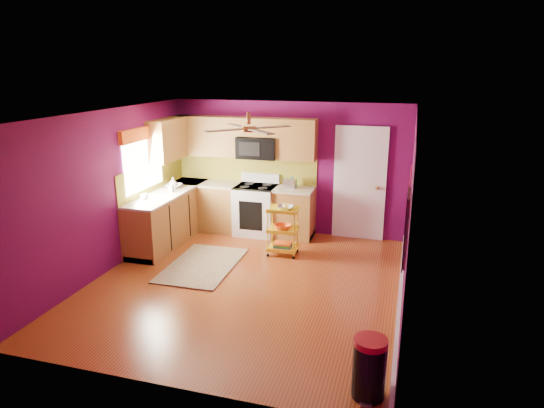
% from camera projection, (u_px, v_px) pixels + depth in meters
% --- Properties ---
extents(ground, '(5.00, 5.00, 0.00)m').
position_uv_depth(ground, '(246.00, 283.00, 7.23)').
color(ground, maroon).
rests_on(ground, ground).
extents(room_envelope, '(4.54, 5.04, 2.52)m').
position_uv_depth(room_envelope, '(247.00, 177.00, 6.77)').
color(room_envelope, '#590A45').
rests_on(room_envelope, ground).
extents(lower_cabinets, '(2.81, 2.31, 0.94)m').
position_uv_depth(lower_cabinets, '(210.00, 214.00, 9.15)').
color(lower_cabinets, brown).
rests_on(lower_cabinets, ground).
extents(electric_range, '(0.76, 0.66, 1.13)m').
position_uv_depth(electric_range, '(256.00, 209.00, 9.25)').
color(electric_range, white).
rests_on(electric_range, ground).
extents(upper_cabinetry, '(2.80, 2.30, 1.26)m').
position_uv_depth(upper_cabinetry, '(220.00, 139.00, 9.07)').
color(upper_cabinetry, brown).
rests_on(upper_cabinetry, ground).
extents(left_window, '(0.08, 1.35, 1.08)m').
position_uv_depth(left_window, '(143.00, 150.00, 8.31)').
color(left_window, white).
rests_on(left_window, ground).
extents(panel_door, '(0.95, 0.11, 2.15)m').
position_uv_depth(panel_door, '(360.00, 185.00, 8.86)').
color(panel_door, white).
rests_on(panel_door, ground).
extents(right_wall_art, '(0.04, 2.74, 1.04)m').
position_uv_depth(right_wall_art, '(408.00, 209.00, 5.92)').
color(right_wall_art, black).
rests_on(right_wall_art, ground).
extents(ceiling_fan, '(1.01, 1.01, 0.26)m').
position_uv_depth(ceiling_fan, '(249.00, 128.00, 6.78)').
color(ceiling_fan, '#BF8C3F').
rests_on(ceiling_fan, ground).
extents(shag_rug, '(1.06, 1.69, 0.02)m').
position_uv_depth(shag_rug, '(203.00, 265.00, 7.86)').
color(shag_rug, '#321F10').
rests_on(shag_rug, ground).
extents(rolling_cart, '(0.52, 0.38, 0.91)m').
position_uv_depth(rolling_cart, '(283.00, 229.00, 8.20)').
color(rolling_cart, yellow).
rests_on(rolling_cart, ground).
extents(trash_can, '(0.33, 0.36, 0.63)m').
position_uv_depth(trash_can, '(369.00, 368.00, 4.69)').
color(trash_can, black).
rests_on(trash_can, ground).
extents(teal_kettle, '(0.18, 0.18, 0.21)m').
position_uv_depth(teal_kettle, '(292.00, 183.00, 9.00)').
color(teal_kettle, '#12818C').
rests_on(teal_kettle, lower_cabinets).
extents(toaster, '(0.22, 0.15, 0.18)m').
position_uv_depth(toaster, '(289.00, 184.00, 8.93)').
color(toaster, beige).
rests_on(toaster, lower_cabinets).
extents(soap_bottle_a, '(0.08, 0.08, 0.18)m').
position_uv_depth(soap_bottle_a, '(171.00, 187.00, 8.69)').
color(soap_bottle_a, '#EA3F72').
rests_on(soap_bottle_a, lower_cabinets).
extents(soap_bottle_b, '(0.14, 0.14, 0.18)m').
position_uv_depth(soap_bottle_b, '(173.00, 182.00, 9.05)').
color(soap_bottle_b, white).
rests_on(soap_bottle_b, lower_cabinets).
extents(counter_dish, '(0.29, 0.29, 0.07)m').
position_uv_depth(counter_dish, '(174.00, 186.00, 8.99)').
color(counter_dish, white).
rests_on(counter_dish, lower_cabinets).
extents(counter_cup, '(0.12, 0.12, 0.10)m').
position_uv_depth(counter_cup, '(145.00, 196.00, 8.22)').
color(counter_cup, white).
rests_on(counter_cup, lower_cabinets).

